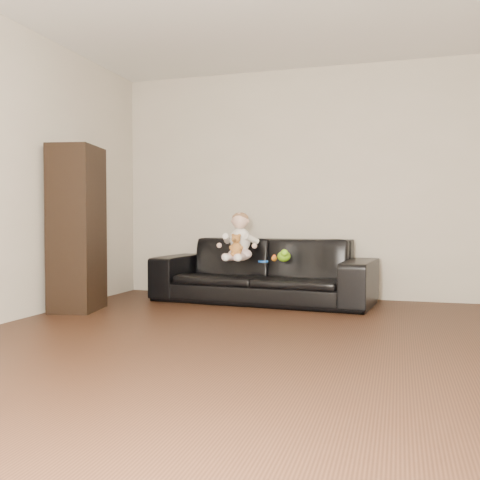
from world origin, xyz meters
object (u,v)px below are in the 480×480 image
(toy_green, at_px, (284,256))
(toy_blue_disc, at_px, (263,261))
(baby, at_px, (240,239))
(cabinet, at_px, (77,229))
(teddy_bear, at_px, (236,245))
(sofa, at_px, (263,270))
(toy_rattle, at_px, (274,258))

(toy_green, bearing_deg, toy_blue_disc, -152.32)
(baby, bearing_deg, cabinet, -136.60)
(teddy_bear, bearing_deg, toy_blue_disc, 25.39)
(baby, bearing_deg, sofa, 38.79)
(toy_green, relative_size, toy_rattle, 2.74)
(toy_blue_disc, bearing_deg, teddy_bear, -173.74)
(toy_rattle, bearing_deg, sofa, 145.09)
(cabinet, height_order, teddy_bear, cabinet)
(teddy_bear, distance_m, toy_rattle, 0.43)
(sofa, height_order, toy_blue_disc, sofa)
(toy_rattle, bearing_deg, baby, -176.42)
(teddy_bear, bearing_deg, sofa, 71.95)
(teddy_bear, bearing_deg, cabinet, -131.83)
(baby, relative_size, toy_rattle, 8.58)
(baby, distance_m, teddy_bear, 0.17)
(sofa, height_order, teddy_bear, teddy_bear)
(cabinet, bearing_deg, toy_blue_disc, 14.67)
(cabinet, relative_size, toy_rattle, 26.53)
(sofa, bearing_deg, toy_blue_disc, -69.53)
(cabinet, height_order, toy_blue_disc, cabinet)
(teddy_bear, bearing_deg, toy_green, 34.75)
(sofa, height_order, cabinet, cabinet)
(toy_green, bearing_deg, teddy_bear, -164.38)
(sofa, relative_size, toy_green, 14.16)
(baby, xyz_separation_m, toy_blue_disc, (0.29, -0.13, -0.22))
(teddy_bear, distance_m, toy_green, 0.51)
(toy_rattle, distance_m, toy_blue_disc, 0.17)
(teddy_bear, relative_size, toy_rattle, 3.74)
(sofa, distance_m, toy_green, 0.34)
(sofa, xyz_separation_m, toy_rattle, (0.15, -0.10, 0.14))
(sofa, relative_size, teddy_bear, 10.37)
(sofa, xyz_separation_m, cabinet, (-1.59, -1.05, 0.46))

